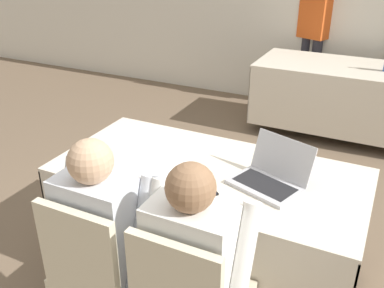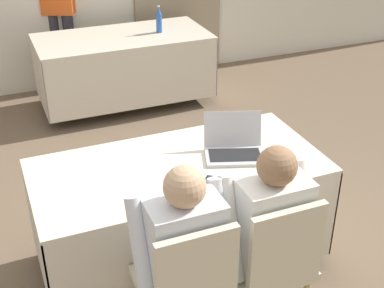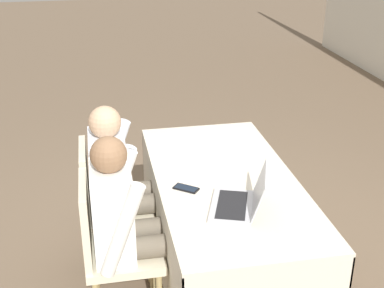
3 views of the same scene
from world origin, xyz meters
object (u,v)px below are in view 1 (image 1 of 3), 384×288
object	(u,v)px
laptop	(270,177)
person_red_shirt	(313,32)
chair_near_left	(99,268)
person_white_shirt	(199,259)
person_checkered_shirt	(110,229)
cell_phone	(203,194)

from	to	relation	value
laptop	person_red_shirt	xyz separation A→B (m)	(-0.48, 3.32, 0.11)
chair_near_left	person_red_shirt	world-z (taller)	person_red_shirt
chair_near_left	person_red_shirt	bearing A→B (deg)	-91.64
laptop	person_white_shirt	xyz separation A→B (m)	(-0.12, -0.62, -0.12)
person_red_shirt	person_white_shirt	bearing A→B (deg)	-61.98
chair_near_left	person_checkered_shirt	bearing A→B (deg)	-90.00
cell_phone	person_checkered_shirt	distance (m)	0.49
cell_phone	person_red_shirt	bearing A→B (deg)	131.07
cell_phone	person_red_shirt	distance (m)	3.58
laptop	person_checkered_shirt	distance (m)	0.87
cell_phone	person_red_shirt	world-z (taller)	person_red_shirt
person_white_shirt	person_checkered_shirt	bearing A→B (deg)	0.00
laptop	person_white_shirt	world-z (taller)	person_white_shirt
cell_phone	person_white_shirt	world-z (taller)	person_white_shirt
person_checkered_shirt	person_red_shirt	bearing A→B (deg)	-91.68
cell_phone	person_white_shirt	distance (m)	0.40
chair_near_left	person_white_shirt	bearing A→B (deg)	-167.57
chair_near_left	person_red_shirt	size ratio (longest dim) A/B	0.58
cell_phone	person_white_shirt	xyz separation A→B (m)	(0.15, -0.36, -0.08)
laptop	person_red_shirt	distance (m)	3.36
person_red_shirt	person_checkered_shirt	bearing A→B (deg)	-68.85
person_white_shirt	cell_phone	bearing A→B (deg)	-67.72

